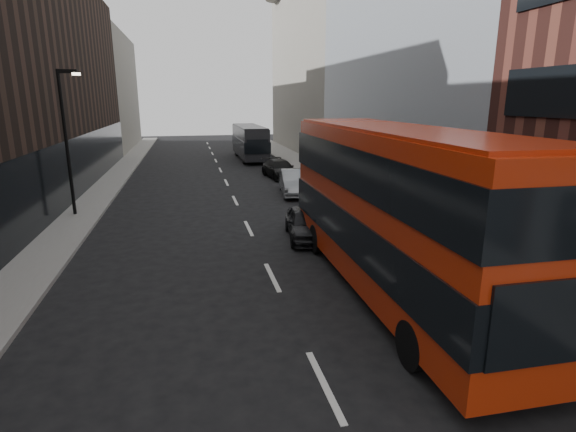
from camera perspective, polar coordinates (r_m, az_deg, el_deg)
sidewalk_right at (r=32.89m, az=5.48°, el=4.58°), size 3.00×80.00×0.15m
sidewalk_left at (r=31.82m, az=-22.20°, el=3.21°), size 2.00×80.00×0.15m
building_modern_block at (r=30.51m, az=16.14°, el=21.85°), size 5.03×22.00×20.00m
building_victorian at (r=51.85m, az=3.30°, el=18.90°), size 6.50×24.00×21.00m
building_left_mid at (r=36.94m, az=-27.53°, el=14.94°), size 5.00×24.00×14.00m
building_left_far at (r=58.51m, az=-22.00°, el=14.32°), size 5.00×20.00×13.00m
street_lamp at (r=24.54m, az=-26.25°, el=9.41°), size 1.06×0.22×7.00m
red_bus at (r=13.63m, az=13.41°, el=1.51°), size 3.03×12.47×5.02m
grey_bus at (r=44.82m, az=-4.90°, el=9.42°), size 2.46×10.12×3.26m
car_a at (r=19.12m, az=2.29°, el=-0.89°), size 2.06×4.11×1.35m
car_b at (r=28.03m, az=0.83°, el=4.32°), size 2.14×4.79×1.53m
car_c at (r=33.98m, az=-1.03°, el=5.99°), size 2.49×4.86×1.35m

